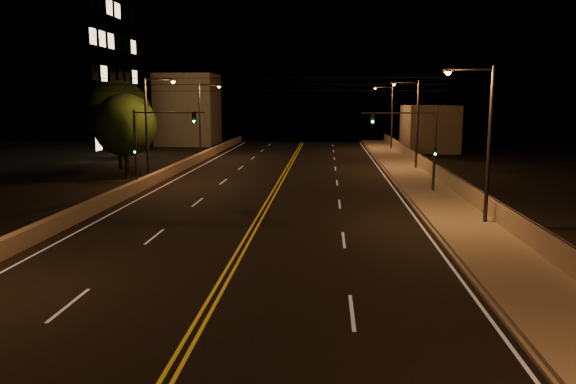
# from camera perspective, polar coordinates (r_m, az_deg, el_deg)

# --- Properties ---
(road) EXTENTS (18.00, 120.00, 0.02)m
(road) POSITION_cam_1_polar(r_m,az_deg,el_deg) (27.10, -3.94, -4.46)
(road) COLOR black
(road) RESTS_ON ground
(sidewalk) EXTENTS (3.60, 120.00, 0.30)m
(sidewalk) POSITION_cam_1_polar(r_m,az_deg,el_deg) (27.75, 18.80, -4.32)
(sidewalk) COLOR gray
(sidewalk) RESTS_ON ground
(curb) EXTENTS (0.14, 120.00, 0.15)m
(curb) POSITION_cam_1_polar(r_m,az_deg,el_deg) (27.35, 14.99, -4.49)
(curb) COLOR gray
(curb) RESTS_ON ground
(parapet_wall) EXTENTS (0.30, 120.00, 1.00)m
(parapet_wall) POSITION_cam_1_polar(r_m,az_deg,el_deg) (28.08, 22.13, -3.00)
(parapet_wall) COLOR gray
(parapet_wall) RESTS_ON sidewalk
(jersey_barrier) EXTENTS (0.45, 120.00, 0.83)m
(jersey_barrier) POSITION_cam_1_polar(r_m,az_deg,el_deg) (29.89, -22.63, -3.06)
(jersey_barrier) COLOR gray
(jersey_barrier) RESTS_ON ground
(distant_building_right) EXTENTS (6.00, 10.00, 5.69)m
(distant_building_right) POSITION_cam_1_polar(r_m,az_deg,el_deg) (73.43, 14.11, 6.31)
(distant_building_right) COLOR slate
(distant_building_right) RESTS_ON ground
(distant_building_left) EXTENTS (8.00, 8.00, 9.95)m
(distant_building_left) POSITION_cam_1_polar(r_m,az_deg,el_deg) (81.55, -10.10, 8.23)
(distant_building_left) COLOR slate
(distant_building_left) RESTS_ON ground
(parapet_rail) EXTENTS (0.06, 120.00, 0.06)m
(parapet_rail) POSITION_cam_1_polar(r_m,az_deg,el_deg) (27.98, 22.19, -1.94)
(parapet_rail) COLOR black
(parapet_rail) RESTS_ON parapet_wall
(lane_markings) EXTENTS (17.32, 116.00, 0.00)m
(lane_markings) POSITION_cam_1_polar(r_m,az_deg,el_deg) (27.03, -3.96, -4.47)
(lane_markings) COLOR silver
(lane_markings) RESTS_ON road
(streetlight_1) EXTENTS (2.55, 0.28, 8.11)m
(streetlight_1) POSITION_cam_1_polar(r_m,az_deg,el_deg) (29.83, 19.26, 5.53)
(streetlight_1) COLOR #2D2D33
(streetlight_1) RESTS_ON ground
(streetlight_2) EXTENTS (2.55, 0.28, 8.11)m
(streetlight_2) POSITION_cam_1_polar(r_m,az_deg,el_deg) (52.21, 12.69, 7.29)
(streetlight_2) COLOR #2D2D33
(streetlight_2) RESTS_ON ground
(streetlight_3) EXTENTS (2.55, 0.28, 8.11)m
(streetlight_3) POSITION_cam_1_polar(r_m,az_deg,el_deg) (72.14, 10.29, 7.90)
(streetlight_3) COLOR #2D2D33
(streetlight_3) RESTS_ON ground
(streetlight_5) EXTENTS (2.55, 0.28, 8.11)m
(streetlight_5) POSITION_cam_1_polar(r_m,az_deg,el_deg) (44.65, -13.82, 6.91)
(streetlight_5) COLOR #2D2D33
(streetlight_5) RESTS_ON ground
(streetlight_6) EXTENTS (2.55, 0.28, 8.11)m
(streetlight_6) POSITION_cam_1_polar(r_m,az_deg,el_deg) (62.28, -8.69, 7.72)
(streetlight_6) COLOR #2D2D33
(streetlight_6) RESTS_ON ground
(traffic_signal_right) EXTENTS (5.11, 0.31, 5.77)m
(traffic_signal_right) POSITION_cam_1_polar(r_m,az_deg,el_deg) (39.29, 13.23, 5.07)
(traffic_signal_right) COLOR #2D2D33
(traffic_signal_right) RESTS_ON ground
(traffic_signal_left) EXTENTS (5.11, 0.31, 5.77)m
(traffic_signal_left) POSITION_cam_1_polar(r_m,az_deg,el_deg) (40.72, -13.87, 5.19)
(traffic_signal_left) COLOR #2D2D33
(traffic_signal_left) RESTS_ON ground
(overhead_wires) EXTENTS (22.00, 0.03, 0.83)m
(overhead_wires) POSITION_cam_1_polar(r_m,az_deg,el_deg) (35.75, -1.96, 10.87)
(overhead_wires) COLOR black
(building_tower) EXTENTS (24.00, 15.00, 30.20)m
(building_tower) POSITION_cam_1_polar(r_m,az_deg,el_deg) (72.60, -26.42, 14.84)
(building_tower) COLOR slate
(building_tower) RESTS_ON ground
(tree_0) EXTENTS (5.13, 5.13, 6.95)m
(tree_0) POSITION_cam_1_polar(r_m,az_deg,el_deg) (48.06, -16.23, 6.54)
(tree_0) COLOR black
(tree_0) RESTS_ON ground
(tree_1) EXTENTS (6.07, 6.07, 8.23)m
(tree_1) POSITION_cam_1_polar(r_m,az_deg,el_deg) (55.28, -16.87, 7.68)
(tree_1) COLOR black
(tree_1) RESTS_ON ground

